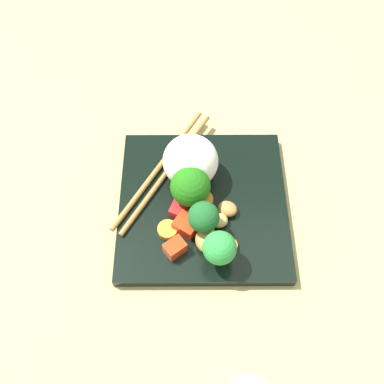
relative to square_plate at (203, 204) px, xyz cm
name	(u,v)px	position (x,y,z in cm)	size (l,w,h in cm)	color
ground_plane	(202,210)	(0.00, 0.00, -1.92)	(110.00, 110.00, 2.00)	tan
square_plate	(203,204)	(0.00, 0.00, 0.00)	(24.12, 24.12, 1.84)	black
rice_mound	(190,161)	(-4.51, -1.86, 4.50)	(8.09, 7.96, 7.16)	white
broccoli_floret_0	(203,218)	(4.62, -0.12, 4.76)	(4.23, 4.23, 6.17)	#689E4B
broccoli_floret_1	(220,249)	(8.89, 2.04, 4.59)	(4.41, 4.41, 6.20)	#61AE53
broccoli_floret_2	(191,184)	(-0.43, -1.79, 4.85)	(5.58, 5.58, 6.85)	#72A84A
carrot_slice_0	(204,203)	(0.48, 0.22, 1.27)	(2.92, 2.92, 0.70)	orange
carrot_slice_1	(229,246)	(7.10, 3.50, 1.32)	(2.30, 2.30, 0.79)	orange
carrot_slice_2	(168,230)	(4.78, -4.88, 1.29)	(2.80, 2.80, 0.75)	orange
pepper_chunk_0	(175,248)	(7.73, -3.74, 1.92)	(2.71, 2.08, 2.00)	red
pepper_chunk_1	(179,210)	(1.88, -3.41, 1.65)	(2.25, 2.25, 1.46)	red
pepper_chunk_2	(187,225)	(4.30, -2.26, 1.92)	(2.85, 3.13, 2.00)	red
chicken_piece_0	(207,240)	(6.66, 0.56, 2.09)	(3.74, 3.22, 2.34)	tan
chicken_piece_1	(219,220)	(3.50, 2.19, 1.72)	(2.53, 2.21, 1.60)	tan
chicken_piece_2	(227,209)	(1.68, 3.44, 1.75)	(2.78, 2.39, 1.67)	#B78542
chopstick_pair	(163,169)	(-5.22, -5.94, 1.31)	(22.24, 14.06, 0.78)	olive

